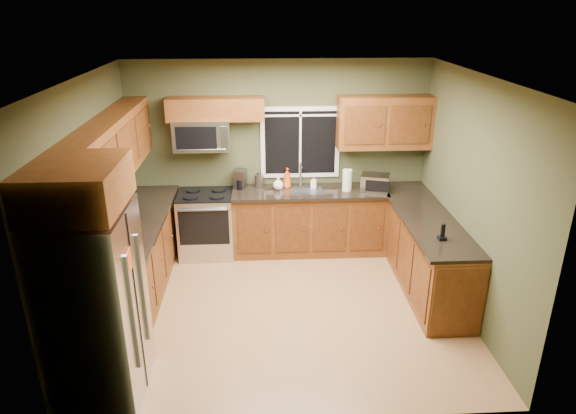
{
  "coord_description": "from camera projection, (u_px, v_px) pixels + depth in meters",
  "views": [
    {
      "loc": [
        -0.25,
        -5.26,
        3.41
      ],
      "look_at": [
        0.05,
        0.35,
        1.15
      ],
      "focal_mm": 32.0,
      "sensor_mm": 36.0,
      "label": 1
    }
  ],
  "objects": [
    {
      "name": "upper_cabinets_back_left",
      "position": [
        216.0,
        109.0,
        6.85
      ],
      "size": [
        1.3,
        0.33,
        0.3
      ],
      "primitive_type": "cube",
      "color": "brown",
      "rests_on": "back_wall"
    },
    {
      "name": "cordless_phone",
      "position": [
        442.0,
        235.0,
        5.69
      ],
      "size": [
        0.09,
        0.09,
        0.19
      ],
      "color": "black",
      "rests_on": "countertop_peninsula"
    },
    {
      "name": "range",
      "position": [
        207.0,
        224.0,
        7.29
      ],
      "size": [
        0.76,
        0.69,
        0.94
      ],
      "color": "#B7B7BC",
      "rests_on": "ground"
    },
    {
      "name": "soap_bottle_b",
      "position": [
        314.0,
        182.0,
        7.26
      ],
      "size": [
        0.09,
        0.09,
        0.17
      ],
      "primitive_type": "imported",
      "rotation": [
        0.0,
        0.0,
        -0.25
      ],
      "color": "white",
      "rests_on": "countertop_back"
    },
    {
      "name": "upper_cabinets_left",
      "position": [
        113.0,
        148.0,
        5.8
      ],
      "size": [
        0.33,
        2.65,
        0.72
      ],
      "primitive_type": "cube",
      "color": "brown",
      "rests_on": "left_wall"
    },
    {
      "name": "paper_towel_roll",
      "position": [
        347.0,
        180.0,
        7.14
      ],
      "size": [
        0.15,
        0.15,
        0.34
      ],
      "color": "white",
      "rests_on": "countertop_back"
    },
    {
      "name": "right_wall",
      "position": [
        472.0,
        198.0,
        5.75
      ],
      "size": [
        0.0,
        3.6,
        3.6
      ],
      "primitive_type": "plane",
      "rotation": [
        1.57,
        0.0,
        -1.57
      ],
      "color": "#404327",
      "rests_on": "ground"
    },
    {
      "name": "base_cabinets_back",
      "position": [
        309.0,
        222.0,
        7.4
      ],
      "size": [
        2.17,
        0.6,
        0.9
      ],
      "primitive_type": "cube",
      "color": "brown",
      "rests_on": "ground"
    },
    {
      "name": "microwave",
      "position": [
        202.0,
        134.0,
        6.94
      ],
      "size": [
        0.76,
        0.41,
        0.42
      ],
      "color": "#B7B7BC",
      "rests_on": "back_wall"
    },
    {
      "name": "sink",
      "position": [
        301.0,
        189.0,
        7.2
      ],
      "size": [
        0.6,
        0.42,
        0.36
      ],
      "color": "slate",
      "rests_on": "countertop_back"
    },
    {
      "name": "soap_bottle_a",
      "position": [
        287.0,
        178.0,
        7.27
      ],
      "size": [
        0.14,
        0.14,
        0.28
      ],
      "primitive_type": "imported",
      "rotation": [
        0.0,
        0.0,
        0.4
      ],
      "color": "#E45215",
      "rests_on": "countertop_back"
    },
    {
      "name": "back_wall",
      "position": [
        279.0,
        156.0,
        7.32
      ],
      "size": [
        4.2,
        0.0,
        4.2
      ],
      "primitive_type": "plane",
      "rotation": [
        1.57,
        0.0,
        0.0
      ],
      "color": "#404327",
      "rests_on": "ground"
    },
    {
      "name": "base_cabinets_left",
      "position": [
        138.0,
        259.0,
        6.34
      ],
      "size": [
        0.6,
        2.65,
        0.9
      ],
      "primitive_type": "cube",
      "color": "brown",
      "rests_on": "ground"
    },
    {
      "name": "floor",
      "position": [
        285.0,
        307.0,
        6.15
      ],
      "size": [
        4.2,
        4.2,
        0.0
      ],
      "primitive_type": "plane",
      "color": "#996C43",
      "rests_on": "ground"
    },
    {
      "name": "countertop_back",
      "position": [
        310.0,
        192.0,
        7.2
      ],
      "size": [
        2.17,
        0.65,
        0.04
      ],
      "primitive_type": "cube",
      "color": "black",
      "rests_on": "base_cabinets_back"
    },
    {
      "name": "base_cabinets_peninsula",
      "position": [
        423.0,
        249.0,
        6.58
      ],
      "size": [
        0.6,
        2.52,
        0.9
      ],
      "color": "brown",
      "rests_on": "ground"
    },
    {
      "name": "coffee_maker",
      "position": [
        240.0,
        180.0,
        7.25
      ],
      "size": [
        0.2,
        0.24,
        0.27
      ],
      "color": "slate",
      "rests_on": "countertop_back"
    },
    {
      "name": "countertop_peninsula",
      "position": [
        425.0,
        215.0,
        6.41
      ],
      "size": [
        0.65,
        2.5,
        0.04
      ],
      "primitive_type": "cube",
      "color": "black",
      "rests_on": "base_cabinets_peninsula"
    },
    {
      "name": "toaster_oven",
      "position": [
        375.0,
        183.0,
        7.14
      ],
      "size": [
        0.45,
        0.39,
        0.24
      ],
      "color": "#B7B7BC",
      "rests_on": "countertop_back"
    },
    {
      "name": "upper_cabinets_back_right",
      "position": [
        385.0,
        122.0,
        7.05
      ],
      "size": [
        1.3,
        0.33,
        0.72
      ],
      "primitive_type": "cube",
      "color": "brown",
      "rests_on": "back_wall"
    },
    {
      "name": "window",
      "position": [
        300.0,
        143.0,
        7.24
      ],
      "size": [
        1.12,
        0.03,
        1.02
      ],
      "color": "white",
      "rests_on": "back_wall"
    },
    {
      "name": "front_wall",
      "position": [
        296.0,
        286.0,
        3.98
      ],
      "size": [
        4.2,
        0.0,
        4.2
      ],
      "primitive_type": "plane",
      "rotation": [
        -1.57,
        0.0,
        0.0
      ],
      "color": "#404327",
      "rests_on": "ground"
    },
    {
      "name": "refrigerator",
      "position": [
        96.0,
        307.0,
        4.53
      ],
      "size": [
        0.74,
        0.9,
        1.8
      ],
      "color": "#B7B7BC",
      "rests_on": "ground"
    },
    {
      "name": "ceiling",
      "position": [
        285.0,
        77.0,
        5.15
      ],
      "size": [
        4.2,
        4.2,
        0.0
      ],
      "primitive_type": "plane",
      "rotation": [
        3.14,
        0.0,
        0.0
      ],
      "color": "white",
      "rests_on": "back_wall"
    },
    {
      "name": "kettle",
      "position": [
        259.0,
        180.0,
        7.28
      ],
      "size": [
        0.16,
        0.16,
        0.24
      ],
      "color": "#B7B7BC",
      "rests_on": "countertop_back"
    },
    {
      "name": "countertop_left",
      "position": [
        136.0,
        224.0,
        6.16
      ],
      "size": [
        0.65,
        2.65,
        0.04
      ],
      "primitive_type": "cube",
      "color": "black",
      "rests_on": "base_cabinets_left"
    },
    {
      "name": "left_wall",
      "position": [
        92.0,
        206.0,
        5.55
      ],
      "size": [
        0.0,
        3.6,
        3.6
      ],
      "primitive_type": "plane",
      "rotation": [
        1.57,
        0.0,
        1.57
      ],
      "color": "#404327",
      "rests_on": "ground"
    },
    {
      "name": "soap_bottle_c",
      "position": [
        278.0,
        183.0,
        7.2
      ],
      "size": [
        0.16,
        0.16,
        0.18
      ],
      "primitive_type": "imported",
      "rotation": [
        0.0,
        0.0,
        -0.16
      ],
      "color": "white",
      "rests_on": "countertop_back"
    },
    {
      "name": "upper_cabinet_over_fridge",
      "position": [
        76.0,
        186.0,
        4.11
      ],
      "size": [
        0.72,
        0.9,
        0.38
      ],
      "primitive_type": "cube",
      "color": "brown",
      "rests_on": "left_wall"
    }
  ]
}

